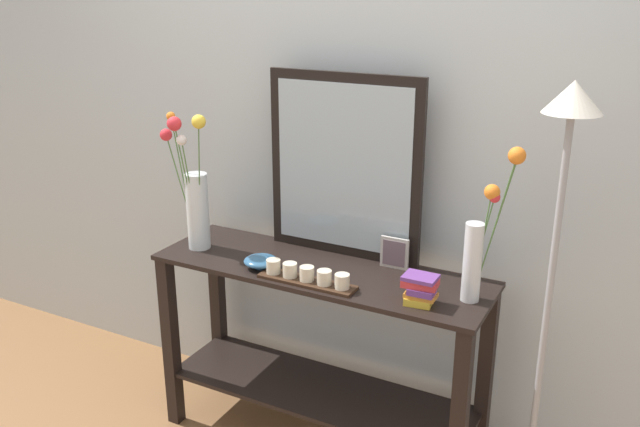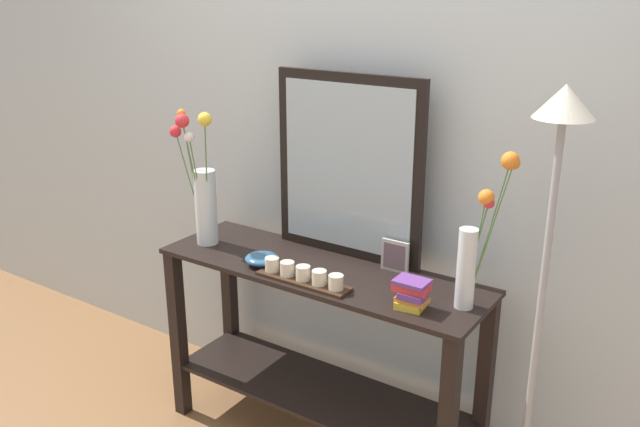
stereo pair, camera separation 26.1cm
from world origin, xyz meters
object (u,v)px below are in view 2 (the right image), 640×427
object	(u,v)px
mirror_leaning	(348,167)
candle_tray	(303,276)
tall_vase_left	(203,193)
decorative_bowl	(262,259)
vase_right	(475,245)
picture_frame_small	(395,256)
floor_lamp	(547,254)
book_stack	(412,294)
console_table	(320,337)

from	to	relation	value
mirror_leaning	candle_tray	distance (m)	0.48
tall_vase_left	decorative_bowl	bearing A→B (deg)	-7.73
mirror_leaning	vase_right	distance (m)	0.66
mirror_leaning	picture_frame_small	bearing A→B (deg)	-9.79
floor_lamp	tall_vase_left	bearing A→B (deg)	-179.63
decorative_bowl	book_stack	world-z (taller)	book_stack
picture_frame_small	book_stack	bearing A→B (deg)	-51.71
mirror_leaning	floor_lamp	world-z (taller)	floor_lamp
console_table	mirror_leaning	size ratio (longest dim) A/B	1.83
picture_frame_small	decorative_bowl	distance (m)	0.53
book_stack	floor_lamp	bearing A→B (deg)	8.68
picture_frame_small	floor_lamp	xyz separation A→B (m)	(0.62, -0.19, 0.22)
console_table	tall_vase_left	size ratio (longest dim) A/B	2.32
book_stack	vase_right	bearing A→B (deg)	33.80
book_stack	decorative_bowl	bearing A→B (deg)	179.33
book_stack	console_table	bearing A→B (deg)	166.25
tall_vase_left	decorative_bowl	world-z (taller)	tall_vase_left
console_table	tall_vase_left	distance (m)	0.78
mirror_leaning	candle_tray	size ratio (longest dim) A/B	1.92
mirror_leaning	picture_frame_small	size ratio (longest dim) A/B	5.88
vase_right	tall_vase_left	bearing A→B (deg)	-177.13
mirror_leaning	floor_lamp	xyz separation A→B (m)	(0.87, -0.23, -0.10)
console_table	floor_lamp	xyz separation A→B (m)	(0.88, -0.05, 0.59)
picture_frame_small	mirror_leaning	bearing A→B (deg)	170.21
vase_right	console_table	bearing A→B (deg)	-179.74
picture_frame_small	book_stack	world-z (taller)	picture_frame_small
tall_vase_left	book_stack	distance (m)	1.04
console_table	book_stack	xyz separation A→B (m)	(0.46, -0.11, 0.37)
picture_frame_small	floor_lamp	bearing A→B (deg)	-16.78
mirror_leaning	picture_frame_small	world-z (taller)	mirror_leaning
picture_frame_small	decorative_bowl	size ratio (longest dim) A/B	0.94
picture_frame_small	floor_lamp	world-z (taller)	floor_lamp
mirror_leaning	book_stack	size ratio (longest dim) A/B	5.71
console_table	picture_frame_small	bearing A→B (deg)	28.32
console_table	book_stack	distance (m)	0.60
book_stack	candle_tray	bearing A→B (deg)	-175.29
mirror_leaning	floor_lamp	bearing A→B (deg)	-14.84
candle_tray	book_stack	distance (m)	0.44
book_stack	floor_lamp	xyz separation A→B (m)	(0.42, 0.06, 0.22)
candle_tray	decorative_bowl	bearing A→B (deg)	169.42
console_table	mirror_leaning	world-z (taller)	mirror_leaning
mirror_leaning	vase_right	world-z (taller)	mirror_leaning
vase_right	picture_frame_small	xyz separation A→B (m)	(-0.37, 0.14, -0.17)
tall_vase_left	candle_tray	xyz separation A→B (m)	(0.58, -0.09, -0.20)
mirror_leaning	candle_tray	bearing A→B (deg)	-88.46
mirror_leaning	vase_right	size ratio (longest dim) A/B	1.31
floor_lamp	decorative_bowl	bearing A→B (deg)	-177.03
decorative_bowl	floor_lamp	xyz separation A→B (m)	(1.10, 0.06, 0.25)
candle_tray	floor_lamp	size ratio (longest dim) A/B	0.24
vase_right	decorative_bowl	world-z (taller)	vase_right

